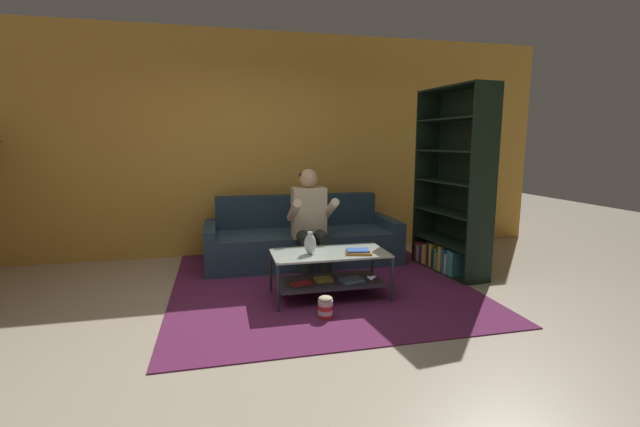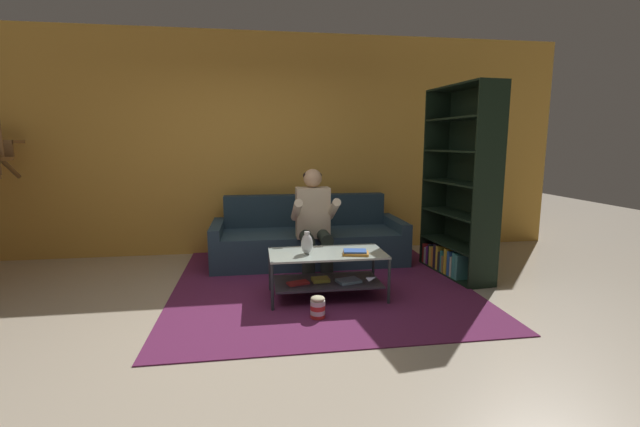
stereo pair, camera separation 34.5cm
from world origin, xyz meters
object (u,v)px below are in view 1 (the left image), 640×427
at_px(couch, 302,241).
at_px(book_stack, 358,252).
at_px(person_seated_center, 311,219).
at_px(bookshelf, 453,202).
at_px(coffee_table, 330,268).
at_px(vase, 310,244).
at_px(popcorn_tub, 325,307).

bearing_deg(couch, book_stack, -79.49).
height_order(person_seated_center, bookshelf, bookshelf).
relative_size(person_seated_center, coffee_table, 1.08).
relative_size(couch, vase, 11.13).
distance_m(vase, bookshelf, 1.91).
relative_size(person_seated_center, bookshelf, 0.57).
bearing_deg(vase, book_stack, -11.99).
distance_m(person_seated_center, vase, 0.83).
height_order(vase, book_stack, vase).
bearing_deg(coffee_table, couch, 90.72).
xyz_separation_m(vase, book_stack, (0.45, -0.09, -0.08)).
bearing_deg(couch, popcorn_tub, -94.63).
relative_size(couch, book_stack, 8.75).
bearing_deg(popcorn_tub, bookshelf, 30.32).
height_order(book_stack, bookshelf, bookshelf).
height_order(book_stack, popcorn_tub, book_stack).
bearing_deg(person_seated_center, bookshelf, -8.08).
bearing_deg(book_stack, person_seated_center, 106.47).
height_order(couch, book_stack, couch).
relative_size(couch, person_seated_center, 1.98).
xyz_separation_m(person_seated_center, book_stack, (0.27, -0.90, -0.17)).
xyz_separation_m(person_seated_center, coffee_table, (0.02, -0.78, -0.35)).
height_order(coffee_table, popcorn_tub, coffee_table).
xyz_separation_m(coffee_table, bookshelf, (1.61, 0.55, 0.51)).
height_order(couch, popcorn_tub, couch).
xyz_separation_m(person_seated_center, vase, (-0.18, -0.80, -0.09)).
distance_m(person_seated_center, bookshelf, 1.65).
height_order(couch, bookshelf, bookshelf).
relative_size(coffee_table, vase, 5.19).
relative_size(person_seated_center, vase, 5.63).
bearing_deg(couch, coffee_table, -89.28).
height_order(couch, coffee_table, couch).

